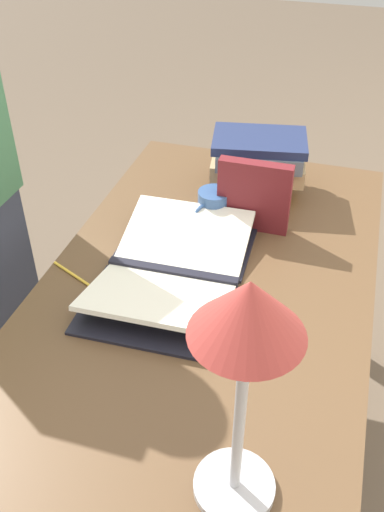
{
  "coord_description": "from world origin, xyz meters",
  "views": [
    {
      "loc": [
        1.01,
        0.27,
        1.65
      ],
      "look_at": [
        -0.02,
        -0.04,
        0.83
      ],
      "focal_mm": 40.0,
      "sensor_mm": 36.0,
      "label": 1
    }
  ],
  "objects": [
    {
      "name": "book_stack_tall",
      "position": [
        -0.49,
        0.03,
        0.84
      ],
      "size": [
        0.24,
        0.3,
        0.18
      ],
      "color": "#BC8933",
      "rests_on": "reading_desk"
    },
    {
      "name": "open_book",
      "position": [
        -0.03,
        -0.09,
        0.77
      ],
      "size": [
        0.53,
        0.36,
        0.07
      ],
      "rotation": [
        0.0,
        0.0,
        0.03
      ],
      "color": "black",
      "rests_on": "reading_desk"
    },
    {
      "name": "book_standing_upright",
      "position": [
        -0.29,
        0.06,
        0.85
      ],
      "size": [
        0.03,
        0.2,
        0.2
      ],
      "rotation": [
        0.0,
        0.0,
        0.0
      ],
      "color": "maroon",
      "rests_on": "reading_desk"
    },
    {
      "name": "pencil",
      "position": [
        0.05,
        -0.32,
        0.75
      ],
      "size": [
        0.07,
        0.14,
        0.01
      ],
      "rotation": [
        0.0,
        0.0,
        -0.44
      ],
      "color": "gold",
      "rests_on": "reading_desk"
    },
    {
      "name": "reading_desk",
      "position": [
        0.0,
        0.0,
        0.65
      ],
      "size": [
        1.43,
        0.79,
        0.75
      ],
      "color": "brown",
      "rests_on": "ground_plane"
    },
    {
      "name": "coffee_mug",
      "position": [
        -0.29,
        -0.06,
        0.8
      ],
      "size": [
        0.11,
        0.09,
        0.09
      ],
      "rotation": [
        0.0,
        0.0,
        5.78
      ],
      "color": "#335184",
      "rests_on": "reading_desk"
    },
    {
      "name": "reading_lamp",
      "position": [
        0.49,
        0.19,
        1.11
      ],
      "size": [
        0.16,
        0.16,
        0.46
      ],
      "color": "#ADADB2",
      "rests_on": "reading_desk"
    },
    {
      "name": "ground_plane",
      "position": [
        0.0,
        0.0,
        0.0
      ],
      "size": [
        12.0,
        12.0,
        0.0
      ],
      "primitive_type": "plane",
      "color": "brown"
    }
  ]
}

